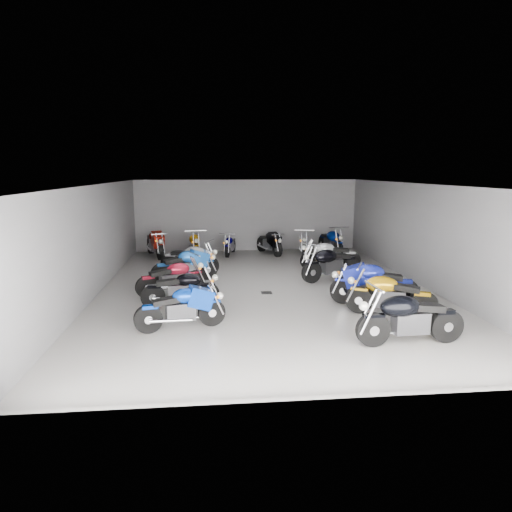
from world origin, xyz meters
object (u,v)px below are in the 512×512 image
Objects in this scene: motorcycle_left_d at (172,278)px; motorcycle_right_b at (390,295)px; motorcycle_left_e at (186,266)px; motorcycle_back_d at (270,243)px; motorcycle_right_f at (330,256)px; motorcycle_right_c at (373,284)px; motorcycle_back_c at (230,245)px; motorcycle_back_f at (331,242)px; motorcycle_back_b at (194,244)px; drain_grate at (267,293)px; motorcycle_right_e at (331,264)px; motorcycle_left_f at (190,259)px; motorcycle_back_e at (303,243)px; motorcycle_back_a at (155,243)px; motorcycle_left_c at (182,289)px; motorcycle_left_b at (182,308)px; motorcycle_right_a at (409,318)px.

motorcycle_left_d is 0.94× the size of motorcycle_right_b.
motorcycle_left_e reaches higher than motorcycle_back_d.
motorcycle_right_c is at bearing -177.14° from motorcycle_right_f.
motorcycle_back_c is 0.78× the size of motorcycle_back_f.
motorcycle_right_c is 1.06× the size of motorcycle_back_b.
motorcycle_left_e is 1.02× the size of motorcycle_right_b.
motorcycle_right_c reaches higher than motorcycle_right_f.
motorcycle_right_c reaches higher than drain_grate.
motorcycle_right_e reaches higher than motorcycle_right_f.
motorcycle_left_f is (-2.38, 2.84, 0.52)m from drain_grate.
motorcycle_left_d is at bearing 59.62° from motorcycle_back_e.
motorcycle_right_e reaches higher than motorcycle_back_e.
motorcycle_back_a reaches higher than motorcycle_back_c.
motorcycle_back_a is 1.26× the size of motorcycle_back_c.
motorcycle_back_d is (3.33, 7.54, 0.01)m from motorcycle_left_c.
motorcycle_right_a reaches higher than motorcycle_left_b.
motorcycle_left_e is at bearing 106.98° from motorcycle_right_f.
motorcycle_left_f is at bearing 95.74° from motorcycle_back_a.
motorcycle_back_b is (0.09, 7.24, 0.03)m from motorcycle_left_c.
motorcycle_right_e reaches higher than motorcycle_back_c.
motorcycle_back_c is at bearing -12.70° from motorcycle_back_f.
motorcycle_back_a reaches higher than motorcycle_left_e.
motorcycle_back_d is 2.67m from motorcycle_back_f.
motorcycle_right_c reaches higher than motorcycle_right_b.
motorcycle_back_f is at bearing 137.43° from motorcycle_left_c.
motorcycle_left_c is at bearing 82.09° from motorcycle_back_a.
motorcycle_left_c is 1.05× the size of motorcycle_left_d.
motorcycle_back_f is at bearing 153.10° from motorcycle_back_d.
motorcycle_back_b is (1.65, -0.18, -0.04)m from motorcycle_back_a.
motorcycle_back_d is at bearing 153.10° from motorcycle_left_c.
motorcycle_back_e is (-0.37, 7.66, -0.07)m from motorcycle_right_c.
motorcycle_right_a is 1.12× the size of motorcycle_back_e.
motorcycle_right_f is 1.00× the size of motorcycle_back_b.
motorcycle_back_e is (6.35, -0.03, -0.07)m from motorcycle_back_a.
drain_grate is at bearing 50.74° from motorcycle_back_f.
motorcycle_left_b is 5.00m from motorcycle_right_a.
motorcycle_back_c is 0.90× the size of motorcycle_back_d.
motorcycle_left_c is at bearing 82.00° from motorcycle_back_b.
drain_grate is at bearing 62.39° from motorcycle_left_f.
motorcycle_back_e is (4.69, 9.13, 0.00)m from motorcycle_left_b.
motorcycle_back_d is at bearing -14.99° from motorcycle_back_f.
motorcycle_back_c is at bearing 162.67° from motorcycle_back_a.
motorcycle_left_e is at bearing 33.63° from motorcycle_back_d.
drain_grate is 0.16× the size of motorcycle_back_d.
motorcycle_back_a reaches higher than motorcycle_left_b.
motorcycle_right_b is 1.15× the size of motorcycle_back_c.
motorcycle_left_b is at bearing 119.80° from motorcycle_right_c.
motorcycle_right_e is at bearing 95.14° from motorcycle_left_f.
motorcycle_right_c is (5.21, -3.10, 0.04)m from motorcycle_left_e.
motorcycle_right_a is at bearing 19.29° from motorcycle_left_e.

